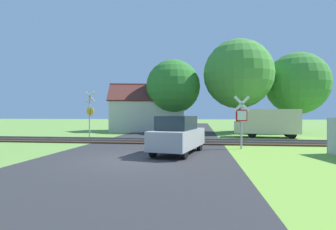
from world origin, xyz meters
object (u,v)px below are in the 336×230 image
(crossing_sign_far, at_px, (90,111))
(mail_truck, at_px, (268,122))
(tree_right, at_px, (238,74))
(parked_car, at_px, (178,135))
(tree_center, at_px, (173,87))
(stop_sign_near, at_px, (242,118))
(house, at_px, (147,114))
(tree_far, at_px, (297,84))

(crossing_sign_far, distance_m, mail_truck, 13.92)
(tree_right, distance_m, parked_car, 15.93)
(crossing_sign_far, height_order, tree_center, tree_center)
(stop_sign_near, xyz_separation_m, crossing_sign_far, (-10.39, 4.35, 0.42))
(crossing_sign_far, xyz_separation_m, tree_right, (11.94, 7.95, 3.76))
(house, xyz_separation_m, tree_right, (9.64, -1.78, 4.01))
(stop_sign_near, distance_m, parked_car, 3.91)
(mail_truck, bearing_deg, stop_sign_near, 164.18)
(tree_right, bearing_deg, tree_center, 172.93)
(tree_center, height_order, tree_right, tree_right)
(mail_truck, bearing_deg, tree_far, -25.78)
(house, bearing_deg, parked_car, -85.10)
(crossing_sign_far, height_order, mail_truck, crossing_sign_far)
(house, relative_size, parked_car, 2.08)
(stop_sign_near, relative_size, parked_car, 0.67)
(crossing_sign_far, height_order, tree_far, tree_far)
(house, distance_m, mail_truck, 13.14)
(stop_sign_near, height_order, tree_far, tree_far)
(crossing_sign_far, bearing_deg, tree_right, 46.20)
(tree_center, relative_size, tree_far, 0.92)
(stop_sign_near, height_order, parked_car, stop_sign_near)
(stop_sign_near, bearing_deg, tree_right, -109.23)
(tree_right, xyz_separation_m, mail_truck, (1.63, -4.96, -4.59))
(stop_sign_near, bearing_deg, tree_far, -130.54)
(tree_center, bearing_deg, house, 162.49)
(tree_center, xyz_separation_m, tree_right, (6.59, -0.82, 1.08))
(tree_right, height_order, mail_truck, tree_right)
(crossing_sign_far, xyz_separation_m, parked_car, (7.16, -6.41, -1.17))
(house, height_order, tree_center, tree_center)
(tree_right, bearing_deg, house, 169.54)
(tree_far, bearing_deg, mail_truck, -123.33)
(tree_center, xyz_separation_m, parked_car, (1.81, -15.19, -3.85))
(stop_sign_near, relative_size, tree_far, 0.35)
(tree_right, relative_size, tree_far, 1.12)
(house, xyz_separation_m, tree_far, (15.90, 0.31, 3.22))
(tree_right, xyz_separation_m, tree_far, (6.26, 2.09, -0.78))
(mail_truck, distance_m, parked_car, 11.39)
(house, distance_m, tree_center, 4.33)
(crossing_sign_far, distance_m, tree_right, 14.83)
(tree_far, bearing_deg, crossing_sign_far, -151.10)
(parked_car, bearing_deg, crossing_sign_far, 151.25)
(tree_center, bearing_deg, crossing_sign_far, -121.39)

